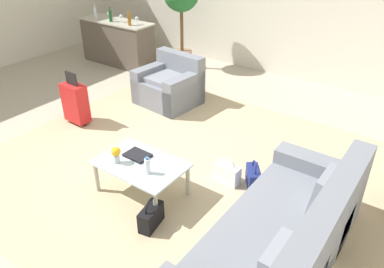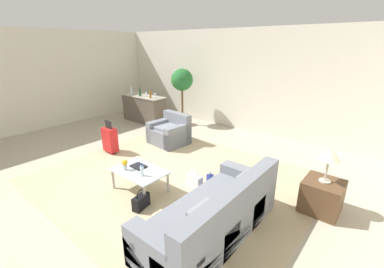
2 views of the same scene
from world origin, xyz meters
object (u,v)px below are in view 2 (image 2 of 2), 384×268
(bar_console, at_px, (144,108))
(handbag_navy, at_px, (210,183))
(wine_glass_leftmost, at_px, (131,91))
(wine_bottle_amber, at_px, (150,95))
(potted_ficus, at_px, (182,86))
(wine_glass_left_of_centre, at_px, (139,92))
(table_lamp, at_px, (330,155))
(side_table, at_px, (322,196))
(armchair, at_px, (170,133))
(flower_vase, at_px, (125,164))
(wine_glass_right_of_centre, at_px, (146,93))
(wine_glass_rightmost, at_px, (155,94))
(coffee_table, at_px, (140,173))
(handbag_black, at_px, (141,201))
(wine_bottle_green, at_px, (140,93))
(wine_bottle_clear, at_px, (131,91))
(coffee_table_book, at_px, (139,166))
(handbag_white, at_px, (194,180))
(couch, at_px, (217,218))
(water_bottle, at_px, (142,171))
(suitcase_red, at_px, (110,139))

(bar_console, height_order, handbag_navy, bar_console)
(wine_glass_leftmost, height_order, handbag_navy, wine_glass_leftmost)
(wine_bottle_amber, distance_m, potted_ficus, 1.09)
(bar_console, distance_m, wine_glass_left_of_centre, 0.59)
(bar_console, bearing_deg, table_lamp, -14.25)
(side_table, bearing_deg, table_lamp, 0.00)
(armchair, distance_m, flower_vase, 2.56)
(wine_glass_right_of_centre, relative_size, wine_glass_rightmost, 1.00)
(potted_ficus, bearing_deg, side_table, -23.75)
(coffee_table, relative_size, handbag_black, 2.80)
(flower_vase, height_order, wine_bottle_green, wine_bottle_green)
(wine_bottle_clear, relative_size, potted_ficus, 0.16)
(wine_bottle_green, bearing_deg, potted_ficus, 28.30)
(coffee_table_book, xyz_separation_m, handbag_white, (0.82, 0.67, -0.31))
(table_lamp, bearing_deg, armchair, 170.76)
(couch, xyz_separation_m, wine_bottle_green, (-5.32, 3.09, 0.75))
(couch, distance_m, water_bottle, 1.61)
(table_lamp, bearing_deg, wine_glass_right_of_centre, 165.49)
(flower_vase, xyz_separation_m, wine_glass_right_of_centre, (-3.08, 3.23, 0.50))
(water_bottle, xyz_separation_m, wine_glass_left_of_centre, (-3.90, 3.21, 0.53))
(potted_ficus, bearing_deg, wine_glass_left_of_centre, -158.62)
(wine_bottle_green, xyz_separation_m, potted_ficus, (1.32, 0.71, 0.27))
(wine_bottle_clear, bearing_deg, couch, -28.10)
(wine_bottle_clear, distance_m, wine_bottle_amber, 1.01)
(flower_vase, distance_m, bar_console, 4.62)
(couch, bearing_deg, flower_vase, -178.58)
(water_bottle, height_order, handbag_white, water_bottle)
(table_lamp, bearing_deg, bar_console, 165.75)
(coffee_table, height_order, handbag_white, coffee_table)
(handbag_white, relative_size, handbag_black, 1.00)
(water_bottle, relative_size, coffee_table_book, 0.71)
(coffee_table, relative_size, potted_ficus, 0.53)
(coffee_table_book, xyz_separation_m, wine_glass_left_of_centre, (-3.58, 3.03, 0.61))
(flower_vase, bearing_deg, handbag_black, -17.63)
(couch, xyz_separation_m, handbag_white, (-1.10, 0.85, -0.17))
(wine_bottle_amber, bearing_deg, wine_glass_left_of_centre, 170.11)
(water_bottle, relative_size, suitcase_red, 0.24)
(water_bottle, bearing_deg, armchair, 123.40)
(armchair, bearing_deg, wine_glass_leftmost, 162.00)
(wine_bottle_clear, bearing_deg, side_table, -12.38)
(couch, height_order, wine_bottle_amber, wine_bottle_amber)
(coffee_table, distance_m, handbag_white, 1.06)
(side_table, bearing_deg, armchair, 170.76)
(table_lamp, xyz_separation_m, wine_bottle_clear, (-6.79, 1.49, 0.05))
(side_table, relative_size, handbag_navy, 1.65)
(wine_glass_leftmost, xyz_separation_m, wine_bottle_amber, (1.11, -0.08, 0.01))
(side_table, height_order, table_lamp, table_lamp)
(wine_bottle_clear, distance_m, handbag_black, 5.64)
(handbag_navy, bearing_deg, wine_glass_left_of_centre, 154.42)
(wine_glass_rightmost, xyz_separation_m, wine_bottle_green, (-0.61, -0.14, 0.01))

